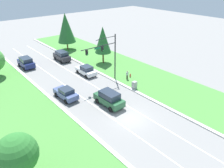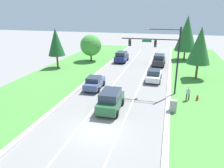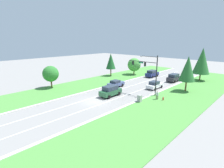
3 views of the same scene
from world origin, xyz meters
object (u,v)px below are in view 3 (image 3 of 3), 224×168
(oak_near_left_tree, at_px, (134,65))
(traffic_signal_mast, at_px, (148,69))
(forest_suv, at_px, (110,91))
(conifer_far_right_tree, at_px, (188,69))
(conifer_mid_left_tree, at_px, (111,61))
(charcoal_suv, at_px, (174,78))
(pedestrian, at_px, (157,95))
(utility_cabinet, at_px, (140,99))
(oak_far_left_tree, at_px, (51,74))
(white_sedan, at_px, (155,85))
(fire_hydrant, at_px, (163,99))
(slate_blue_sedan, at_px, (116,84))
(conifer_near_right_tree, at_px, (202,61))
(navy_suv, at_px, (152,73))

(oak_near_left_tree, bearing_deg, traffic_signal_mast, -45.68)
(oak_near_left_tree, bearing_deg, forest_suv, -64.98)
(conifer_far_right_tree, relative_size, conifer_mid_left_tree, 1.11)
(forest_suv, xyz_separation_m, charcoal_suv, (3.63, 20.46, -0.04))
(pedestrian, distance_m, conifer_mid_left_tree, 23.59)
(utility_cabinet, bearing_deg, oak_far_left_tree, -162.96)
(white_sedan, distance_m, oak_near_left_tree, 16.44)
(fire_hydrant, bearing_deg, utility_cabinet, -125.92)
(conifer_mid_left_tree, bearing_deg, slate_blue_sedan, -40.81)
(conifer_near_right_tree, relative_size, oak_far_left_tree, 1.72)
(oak_far_left_tree, bearing_deg, traffic_signal_mast, 31.24)
(forest_suv, bearing_deg, conifer_mid_left_tree, 132.22)
(traffic_signal_mast, distance_m, oak_far_left_tree, 21.76)
(navy_suv, bearing_deg, fire_hydrant, -53.46)
(oak_near_left_tree, bearing_deg, slate_blue_sedan, -68.47)
(fire_hydrant, bearing_deg, white_sedan, 131.12)
(pedestrian, bearing_deg, navy_suv, -70.60)
(pedestrian, xyz_separation_m, oak_far_left_tree, (-21.80, -9.55, 2.37))
(forest_suv, bearing_deg, conifer_near_right_tree, 70.86)
(charcoal_suv, relative_size, pedestrian, 2.77)
(navy_suv, relative_size, conifer_far_right_tree, 0.60)
(white_sedan, relative_size, forest_suv, 0.96)
(utility_cabinet, height_order, oak_near_left_tree, oak_near_left_tree)
(oak_near_left_tree, xyz_separation_m, conifer_mid_left_tree, (-3.85, -6.57, 1.37))
(pedestrian, relative_size, conifer_far_right_tree, 0.22)
(navy_suv, height_order, conifer_far_right_tree, conifer_far_right_tree)
(conifer_near_right_tree, height_order, conifer_far_right_tree, conifer_near_right_tree)
(oak_far_left_tree, bearing_deg, white_sedan, 42.51)
(charcoal_suv, xyz_separation_m, oak_near_left_tree, (-13.26, 0.17, 2.11))
(utility_cabinet, height_order, conifer_near_right_tree, conifer_near_right_tree)
(white_sedan, xyz_separation_m, oak_near_left_tree, (-13.09, 9.68, 2.32))
(navy_suv, height_order, conifer_near_right_tree, conifer_near_right_tree)
(navy_suv, xyz_separation_m, pedestrian, (11.44, -17.15, -0.08))
(conifer_near_right_tree, bearing_deg, pedestrian, -91.46)
(charcoal_suv, xyz_separation_m, fire_hydrant, (5.21, -15.67, -0.71))
(white_sedan, relative_size, conifer_far_right_tree, 0.60)
(navy_suv, bearing_deg, conifer_far_right_tree, -31.67)
(navy_suv, distance_m, forest_suv, 21.93)
(conifer_near_right_tree, xyz_separation_m, oak_near_left_tree, (-17.95, -5.67, -2.21))
(fire_hydrant, bearing_deg, navy_suv, 126.62)
(charcoal_suv, relative_size, utility_cabinet, 3.53)
(conifer_far_right_tree, distance_m, oak_far_left_tree, 30.03)
(fire_hydrant, bearing_deg, forest_suv, -151.53)
(forest_suv, relative_size, charcoal_suv, 1.02)
(utility_cabinet, bearing_deg, white_sedan, 105.42)
(conifer_far_right_tree, bearing_deg, forest_suv, -125.01)
(navy_suv, xyz_separation_m, conifer_near_right_tree, (12.00, 4.67, 4.36))
(utility_cabinet, bearing_deg, charcoal_suv, 97.49)
(traffic_signal_mast, height_order, conifer_near_right_tree, conifer_near_right_tree)
(fire_hydrant, bearing_deg, pedestrian, -163.37)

